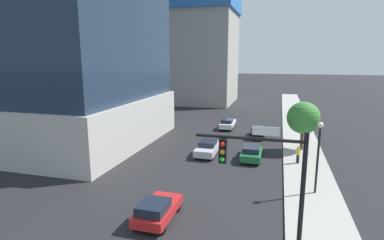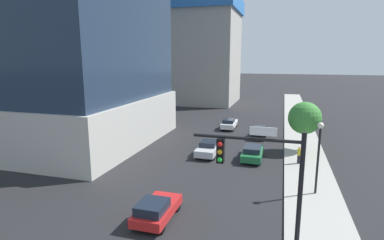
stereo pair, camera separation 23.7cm
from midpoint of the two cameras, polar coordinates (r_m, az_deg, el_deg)
The scene contains 11 objects.
sidewalk at distance 30.73m, azimuth 20.63°, elevation -7.95°, with size 4.01×120.00×0.15m, color #9E9B93.
construction_building at distance 70.57m, azimuth 2.23°, elevation 13.54°, with size 15.50×16.96×32.61m.
traffic_light_pole at distance 13.59m, azimuth 13.95°, elevation -10.57°, with size 4.64×0.48×6.92m.
street_lamp at distance 23.82m, azimuth 22.63°, elevation -4.61°, with size 0.44×0.44×5.28m.
street_tree at distance 34.75m, azimuth 20.25°, elevation 0.33°, with size 3.42×3.42×5.21m.
car_silver at distance 32.22m, azimuth 3.30°, elevation -5.16°, with size 1.92×4.63×1.42m.
car_green at distance 31.33m, azimuth 11.32°, elevation -5.88°, with size 1.88×4.62×1.39m.
car_red at distance 19.81m, azimuth -6.28°, elevation -16.07°, with size 1.93×4.06×1.46m.
car_white at distance 44.21m, azimuth 7.02°, elevation -0.67°, with size 1.79×4.46×1.43m.
car_black at distance 39.93m, azimuth 12.50°, elevation -2.16°, with size 1.73×4.04×1.43m.
pedestrian_yellow_shirt at distance 30.73m, azimuth 19.33°, elevation -6.10°, with size 0.34×0.34×1.62m.
Camera 2 is at (5.07, -8.99, 9.81)m, focal length 28.93 mm.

